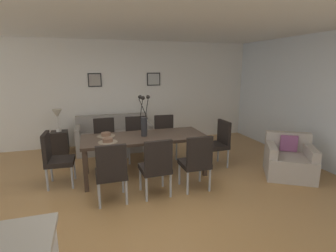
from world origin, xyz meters
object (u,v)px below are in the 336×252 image
dining_chair_far_left (156,165)px  dining_chair_mid_right (165,134)px  dining_chair_far_right (136,136)px  framed_picture_left (95,80)px  armchair (289,160)px  dining_chair_near_left (111,170)px  dining_chair_head_west (55,157)px  table_lamp (57,115)px  framed_picture_center (154,79)px  dining_chair_mid_left (197,160)px  bowl_near_left (108,140)px  dining_chair_near_right (105,139)px  dining_table (144,140)px  bowl_near_right (106,134)px  dining_chair_head_east (219,141)px  side_table (60,142)px  sofa (114,138)px  centerpiece_vase (144,121)px

dining_chair_far_left → dining_chair_mid_right: 1.80m
dining_chair_far_right → framed_picture_left: bearing=119.1°
armchair → dining_chair_near_left: bearing=-179.1°
dining_chair_near_left → dining_chair_head_west: bearing=134.3°
table_lamp → armchair: size_ratio=0.46×
dining_chair_mid_right → framed_picture_center: 1.78m
table_lamp → dining_chair_mid_left: bearing=-49.0°
dining_chair_head_west → framed_picture_center: 3.35m
bowl_near_left → framed_picture_center: size_ratio=0.48×
dining_chair_near_right → framed_picture_center: (1.38, 1.33, 1.13)m
dining_chair_near_left → dining_table: bearing=52.1°
bowl_near_right → dining_chair_near_left: bearing=-90.8°
dining_chair_far_left → armchair: (2.53, 0.05, -0.23)m
dining_chair_head_east → side_table: 3.59m
bowl_near_left → armchair: bowl_near_left is taller
bowl_near_right → sofa: size_ratio=0.10×
bowl_near_left → bowl_near_right: size_ratio=1.00×
dining_table → dining_chair_head_west: 1.52m
dining_chair_mid_left → framed_picture_left: size_ratio=2.80×
sofa → dining_chair_near_left: bearing=-96.4°
dining_chair_mid_left → sofa: bearing=112.1°
dining_chair_head_east → centerpiece_vase: size_ratio=1.25×
dining_table → dining_chair_mid_right: size_ratio=2.39×
dining_chair_near_left → side_table: size_ratio=1.77×
bowl_near_right → dining_chair_head_east: bearing=-5.1°
dining_chair_mid_left → centerpiece_vase: centerpiece_vase is taller
dining_chair_near_left → dining_chair_head_east: size_ratio=1.00×
dining_chair_mid_right → framed_picture_left: (-1.38, 1.37, 1.13)m
dining_chair_head_east → bowl_near_right: size_ratio=5.41×
armchair → framed_picture_center: (-1.78, 3.01, 1.36)m
dining_chair_head_east → table_lamp: size_ratio=1.80×
dining_chair_far_right → side_table: dining_chair_far_right is taller
dining_chair_near_left → bowl_near_left: 0.72m
dining_chair_mid_left → bowl_near_right: size_ratio=5.41×
centerpiece_vase → bowl_near_left: 0.73m
dining_chair_near_right → centerpiece_vase: centerpiece_vase is taller
centerpiece_vase → framed_picture_left: bearing=108.6°
dining_chair_far_right → dining_chair_head_east: (1.50, -0.85, 0.00)m
bowl_near_left → sofa: 2.00m
armchair → framed_picture_center: bearing=120.6°
dining_table → dining_chair_head_east: bearing=0.2°
dining_chair_head_east → bowl_near_left: size_ratio=5.41×
sofa → armchair: sofa is taller
dining_table → dining_chair_far_right: dining_chair_far_right is taller
dining_chair_near_left → framed_picture_center: 3.56m
dining_chair_far_left → dining_chair_head_west: (-1.51, 0.86, 0.00)m
dining_chair_mid_right → bowl_near_left: dining_chair_mid_right is taller
dining_chair_near_right → table_lamp: 1.37m
dining_chair_far_left → sofa: bearing=98.4°
framed_picture_left → framed_picture_center: 1.48m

